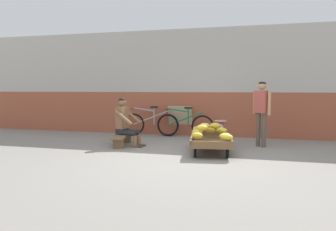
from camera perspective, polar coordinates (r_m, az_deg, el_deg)
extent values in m
plane|color=gray|center=(5.96, 2.59, -8.29)|extent=(80.00, 80.00, 0.00)
cube|color=#A35138|center=(9.11, 6.83, 0.31)|extent=(16.00, 0.30, 1.26)
cube|color=#B7B2A8|center=(9.12, 6.93, 9.98)|extent=(16.00, 0.30, 1.81)
cube|color=brown|center=(6.71, 7.82, -4.79)|extent=(1.04, 1.54, 0.05)
cube|color=brown|center=(6.70, 4.40, -4.12)|extent=(0.24, 1.43, 0.10)
cube|color=brown|center=(6.72, 11.24, -4.17)|extent=(0.24, 1.43, 0.10)
cube|color=brown|center=(7.39, 7.66, -3.29)|extent=(0.84, 0.16, 0.10)
cube|color=brown|center=(6.01, 8.03, -5.21)|extent=(0.84, 0.16, 0.10)
cylinder|color=black|center=(7.23, 5.18, -5.22)|extent=(0.08, 0.19, 0.18)
cylinder|color=black|center=(7.25, 10.19, -5.25)|extent=(0.08, 0.19, 0.18)
cylinder|color=black|center=(6.24, 5.03, -6.86)|extent=(0.08, 0.19, 0.18)
cylinder|color=black|center=(6.26, 10.84, -6.89)|extent=(0.08, 0.19, 0.18)
ellipsoid|color=gold|center=(7.27, 5.47, -2.50)|extent=(0.29, 0.26, 0.13)
ellipsoid|color=yellow|center=(7.10, 9.85, -2.72)|extent=(0.24, 0.18, 0.13)
ellipsoid|color=gold|center=(6.28, 5.37, -3.68)|extent=(0.27, 0.22, 0.13)
ellipsoid|color=gold|center=(6.14, 10.80, -3.95)|extent=(0.29, 0.25, 0.13)
ellipsoid|color=gold|center=(6.28, 10.47, -3.75)|extent=(0.30, 0.27, 0.13)
ellipsoid|color=gold|center=(7.11, 7.72, -2.69)|extent=(0.25, 0.19, 0.13)
ellipsoid|color=gold|center=(6.76, 5.38, -3.06)|extent=(0.28, 0.24, 0.13)
ellipsoid|color=gold|center=(6.90, 8.68, -1.86)|extent=(0.26, 0.21, 0.13)
ellipsoid|color=yellow|center=(6.92, 6.79, -1.90)|extent=(0.29, 0.27, 0.13)
ellipsoid|color=gold|center=(6.53, 6.26, -2.26)|extent=(0.28, 0.24, 0.13)
cube|color=brown|center=(7.57, -8.37, -3.60)|extent=(0.45, 1.13, 0.05)
cube|color=brown|center=(7.96, -7.66, -4.16)|extent=(0.25, 0.11, 0.22)
cube|color=brown|center=(7.23, -9.11, -5.11)|extent=(0.25, 0.11, 0.22)
cylinder|color=brown|center=(7.46, -5.39, -4.56)|extent=(0.10, 0.10, 0.27)
cube|color=#4C3D2D|center=(7.45, -4.98, -5.47)|extent=(0.23, 0.13, 0.04)
cylinder|color=#232328|center=(7.53, -6.72, -3.05)|extent=(0.42, 0.20, 0.13)
cylinder|color=brown|center=(7.31, -6.09, -4.77)|extent=(0.10, 0.10, 0.27)
cube|color=#4C3D2D|center=(7.30, -5.67, -5.69)|extent=(0.23, 0.13, 0.04)
cylinder|color=#232328|center=(7.38, -7.44, -3.23)|extent=(0.42, 0.20, 0.13)
cube|color=#232328|center=(7.56, -8.37, -2.89)|extent=(0.27, 0.31, 0.14)
cube|color=brown|center=(7.52, -8.41, -0.40)|extent=(0.23, 0.35, 0.52)
cylinder|color=brown|center=(7.60, -6.58, -0.12)|extent=(0.48, 0.16, 0.36)
cylinder|color=brown|center=(7.26, -8.20, -0.38)|extent=(0.48, 0.16, 0.36)
sphere|color=brown|center=(7.49, -8.44, 2.46)|extent=(0.19, 0.19, 0.19)
ellipsoid|color=black|center=(7.49, -8.45, 2.85)|extent=(0.17, 0.17, 0.09)
cube|color=#234CA8|center=(7.69, 9.59, -4.21)|extent=(0.36, 0.28, 0.30)
cylinder|color=#28282D|center=(7.66, 9.61, -2.99)|extent=(0.20, 0.20, 0.03)
cube|color=#C6384C|center=(7.64, 9.62, -1.99)|extent=(0.16, 0.10, 0.24)
cylinder|color=white|center=(7.59, 9.59, -2.04)|extent=(0.13, 0.01, 0.13)
cylinder|color=#B2B5BA|center=(7.63, 9.64, -0.98)|extent=(0.30, 0.30, 0.01)
torus|color=black|center=(9.18, -6.30, -1.61)|extent=(0.64, 0.10, 0.64)
torus|color=black|center=(8.95, -0.01, -1.74)|extent=(0.64, 0.10, 0.64)
cylinder|color=#9EA0A5|center=(9.03, -3.20, -0.42)|extent=(1.03, 0.12, 0.43)
cylinder|color=#9EA0A5|center=(9.00, -2.58, -0.17)|extent=(0.04, 0.04, 0.48)
cylinder|color=#9EA0A5|center=(9.06, -4.48, 1.12)|extent=(0.62, 0.08, 0.12)
cube|color=black|center=(8.98, -2.59, 1.54)|extent=(0.21, 0.12, 0.05)
cylinder|color=black|center=(9.14, -6.33, 1.26)|extent=(0.07, 0.48, 0.03)
torus|color=black|center=(8.87, -0.04, -1.81)|extent=(0.64, 0.11, 0.64)
torus|color=black|center=(8.58, 6.38, -2.07)|extent=(0.64, 0.11, 0.64)
cylinder|color=#236B3D|center=(8.69, 3.12, -0.63)|extent=(1.03, 0.14, 0.43)
cylinder|color=#236B3D|center=(8.65, 3.76, -0.39)|extent=(0.04, 0.04, 0.48)
cylinder|color=#236B3D|center=(8.73, 1.84, 0.98)|extent=(0.62, 0.10, 0.12)
cube|color=black|center=(8.63, 3.77, 1.40)|extent=(0.21, 0.12, 0.05)
cylinder|color=black|center=(8.83, -0.04, 1.16)|extent=(0.08, 0.48, 0.03)
cube|color=#C6B289|center=(9.08, 2.31, -0.95)|extent=(0.70, 0.28, 0.87)
cylinder|color=brown|center=(7.55, 17.22, -2.61)|extent=(0.10, 0.10, 0.80)
cylinder|color=brown|center=(7.65, 16.28, -2.49)|extent=(0.10, 0.10, 0.80)
cube|color=#B24C42|center=(7.54, 16.87, 2.42)|extent=(0.37, 0.36, 0.52)
cylinder|color=tan|center=(7.42, 18.14, 2.20)|extent=(0.07, 0.07, 0.56)
cylinder|color=tan|center=(7.68, 15.64, 2.35)|extent=(0.07, 0.07, 0.56)
sphere|color=tan|center=(7.54, 16.94, 5.27)|extent=(0.19, 0.19, 0.19)
ellipsoid|color=black|center=(7.54, 16.95, 5.67)|extent=(0.17, 0.17, 0.09)
cube|color=#D13D4C|center=(7.18, 10.27, -5.12)|extent=(0.18, 0.12, 0.24)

